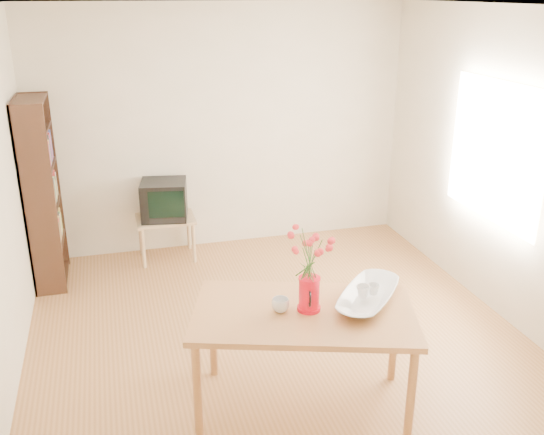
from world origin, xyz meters
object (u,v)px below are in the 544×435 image
object	(u,v)px
bowl	(370,272)
pitcher	(309,295)
mug	(281,305)
television	(164,199)
table	(304,322)

from	to	relation	value
bowl	pitcher	bearing A→B (deg)	-179.26
mug	pitcher	bearing A→B (deg)	152.59
pitcher	mug	xyz separation A→B (m)	(-0.18, 0.03, -0.06)
mug	television	world-z (taller)	television
table	mug	world-z (taller)	mug
table	pitcher	xyz separation A→B (m)	(0.03, 0.01, 0.19)
bowl	television	xyz separation A→B (m)	(-1.07, 2.74, -0.30)
mug	television	distance (m)	2.76
pitcher	bowl	bearing A→B (deg)	16.52
table	mug	xyz separation A→B (m)	(-0.15, 0.04, 0.12)
table	television	xyz separation A→B (m)	(-0.62, 2.75, -0.01)
mug	bowl	distance (m)	0.63
table	television	size ratio (longest dim) A/B	3.11
pitcher	bowl	xyz separation A→B (m)	(0.42, 0.01, 0.11)
table	bowl	xyz separation A→B (m)	(0.45, 0.01, 0.30)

